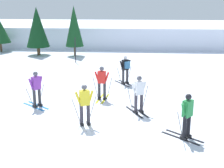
% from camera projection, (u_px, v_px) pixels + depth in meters
% --- Properties ---
extents(ground_plane, '(120.00, 120.00, 0.00)m').
position_uv_depth(ground_plane, '(91.00, 121.00, 12.91)').
color(ground_plane, silver).
extents(far_snow_ridge, '(80.00, 6.70, 2.10)m').
position_uv_depth(far_snow_ridge, '(118.00, 36.00, 32.83)').
color(far_snow_ridge, silver).
rests_on(far_snow_ridge, ground).
extents(skier_purple, '(1.48, 1.28, 1.71)m').
position_uv_depth(skier_purple, '(36.00, 88.00, 14.35)').
color(skier_purple, '#237AC6').
rests_on(skier_purple, ground).
extents(skier_black, '(1.22, 1.52, 1.71)m').
position_uv_depth(skier_black, '(125.00, 68.00, 18.15)').
color(skier_black, black).
rests_on(skier_black, ground).
extents(skier_red, '(1.00, 1.64, 1.71)m').
position_uv_depth(skier_red, '(102.00, 82.00, 15.39)').
color(skier_red, gold).
rests_on(skier_red, ground).
extents(skier_white, '(1.06, 1.59, 1.71)m').
position_uv_depth(skier_white, '(139.00, 93.00, 13.58)').
color(skier_white, black).
rests_on(skier_white, ground).
extents(skier_yellow, '(0.96, 1.62, 1.71)m').
position_uv_depth(skier_yellow, '(85.00, 104.00, 12.26)').
color(skier_yellow, silver).
rests_on(skier_yellow, ground).
extents(skier_green, '(1.46, 1.32, 1.71)m').
position_uv_depth(skier_green, '(187.00, 115.00, 11.08)').
color(skier_green, black).
rests_on(skier_green, ground).
extents(trail_marker_pole, '(0.07, 0.07, 1.98)m').
position_uv_depth(trail_marker_pole, '(75.00, 50.00, 24.22)').
color(trail_marker_pole, black).
rests_on(trail_marker_pole, ground).
extents(conifer_far_right, '(1.56, 1.56, 4.30)m').
position_uv_depth(conifer_far_right, '(74.00, 26.00, 26.56)').
color(conifer_far_right, '#513823').
rests_on(conifer_far_right, ground).
extents(conifer_far_centre, '(2.01, 2.01, 4.19)m').
position_uv_depth(conifer_far_centre, '(37.00, 27.00, 26.99)').
color(conifer_far_centre, '#513823').
rests_on(conifer_far_centre, ground).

